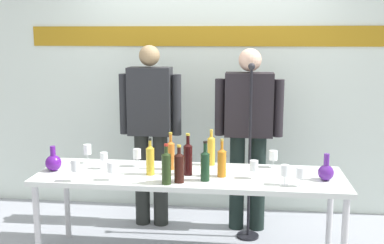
% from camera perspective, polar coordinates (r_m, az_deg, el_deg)
% --- Properties ---
extents(back_wall, '(5.16, 0.11, 3.00)m').
position_cam_1_polar(back_wall, '(4.84, 1.57, 6.75)').
color(back_wall, silver).
rests_on(back_wall, ground).
extents(display_table, '(2.44, 0.71, 0.73)m').
position_cam_1_polar(display_table, '(3.76, -0.27, -7.13)').
color(display_table, silver).
rests_on(display_table, ground).
extents(decanter_blue_left, '(0.13, 0.13, 0.21)m').
position_cam_1_polar(decanter_blue_left, '(3.97, -16.60, -4.72)').
color(decanter_blue_left, '#541783').
rests_on(decanter_blue_left, display_table).
extents(decanter_blue_right, '(0.12, 0.12, 0.21)m').
position_cam_1_polar(decanter_blue_right, '(3.70, 16.07, -5.85)').
color(decanter_blue_right, '#55228A').
rests_on(decanter_blue_right, display_table).
extents(presenter_left, '(0.59, 0.22, 1.73)m').
position_cam_1_polar(presenter_left, '(4.42, -5.10, -0.33)').
color(presenter_left, '#222623').
rests_on(presenter_left, ground).
extents(presenter_right, '(0.63, 0.22, 1.71)m').
position_cam_1_polar(presenter_right, '(4.33, 6.93, -0.65)').
color(presenter_right, black).
rests_on(presenter_right, ground).
extents(wine_bottle_0, '(0.07, 0.07, 0.31)m').
position_cam_1_polar(wine_bottle_0, '(3.46, -3.16, -5.47)').
color(wine_bottle_0, '#213214').
rests_on(wine_bottle_0, display_table).
extents(wine_bottle_1, '(0.07, 0.07, 0.29)m').
position_cam_1_polar(wine_bottle_1, '(3.70, -5.14, -4.54)').
color(wine_bottle_1, gold).
rests_on(wine_bottle_1, display_table).
extents(wine_bottle_2, '(0.07, 0.07, 0.33)m').
position_cam_1_polar(wine_bottle_2, '(3.68, -0.50, -4.37)').
color(wine_bottle_2, black).
rests_on(wine_bottle_2, display_table).
extents(wine_bottle_3, '(0.07, 0.07, 0.31)m').
position_cam_1_polar(wine_bottle_3, '(3.96, 2.36, -3.37)').
color(wine_bottle_3, gold).
rests_on(wine_bottle_3, display_table).
extents(wine_bottle_4, '(0.07, 0.07, 0.30)m').
position_cam_1_polar(wine_bottle_4, '(3.65, 3.67, -4.82)').
color(wine_bottle_4, orange).
rests_on(wine_bottle_4, display_table).
extents(wine_bottle_5, '(0.07, 0.07, 0.31)m').
position_cam_1_polar(wine_bottle_5, '(3.83, -2.62, -3.92)').
color(wine_bottle_5, orange).
rests_on(wine_bottle_5, display_table).
extents(wine_bottle_6, '(0.07, 0.07, 0.31)m').
position_cam_1_polar(wine_bottle_6, '(3.54, 1.62, -5.20)').
color(wine_bottle_6, '#13311B').
rests_on(wine_bottle_6, display_table).
extents(wine_bottle_7, '(0.07, 0.07, 0.29)m').
position_cam_1_polar(wine_bottle_7, '(3.50, -1.59, -5.43)').
color(wine_bottle_7, black).
rests_on(wine_bottle_7, display_table).
extents(wine_glass_left_0, '(0.07, 0.07, 0.17)m').
position_cam_1_polar(wine_glass_left_0, '(4.11, -12.67, -3.33)').
color(wine_glass_left_0, white).
rests_on(wine_glass_left_0, display_table).
extents(wine_glass_left_1, '(0.07, 0.07, 0.15)m').
position_cam_1_polar(wine_glass_left_1, '(3.95, -6.74, -3.94)').
color(wine_glass_left_1, white).
rests_on(wine_glass_left_1, display_table).
extents(wine_glass_left_2, '(0.07, 0.07, 0.17)m').
position_cam_1_polar(wine_glass_left_2, '(3.63, -14.07, -5.22)').
color(wine_glass_left_2, white).
rests_on(wine_glass_left_2, display_table).
extents(wine_glass_left_3, '(0.07, 0.07, 0.14)m').
position_cam_1_polar(wine_glass_left_3, '(3.61, -9.83, -5.52)').
color(wine_glass_left_3, white).
rests_on(wine_glass_left_3, display_table).
extents(wine_glass_left_4, '(0.06, 0.06, 0.14)m').
position_cam_1_polar(wine_glass_left_4, '(3.92, -10.73, -4.21)').
color(wine_glass_left_4, white).
rests_on(wine_glass_left_4, display_table).
extents(wine_glass_right_0, '(0.07, 0.07, 0.14)m').
position_cam_1_polar(wine_glass_right_0, '(3.50, 13.11, -6.12)').
color(wine_glass_right_0, white).
rests_on(wine_glass_right_0, display_table).
extents(wine_glass_right_1, '(0.07, 0.07, 0.14)m').
position_cam_1_polar(wine_glass_right_1, '(3.95, 9.91, -4.07)').
color(wine_glass_right_1, white).
rests_on(wine_glass_right_1, display_table).
extents(wine_glass_right_2, '(0.07, 0.07, 0.14)m').
position_cam_1_polar(wine_glass_right_2, '(3.63, 7.59, -5.34)').
color(wine_glass_right_2, white).
rests_on(wine_glass_right_2, display_table).
extents(wine_glass_right_3, '(0.06, 0.06, 0.15)m').
position_cam_1_polar(wine_glass_right_3, '(3.51, 11.30, -5.88)').
color(wine_glass_right_3, white).
rests_on(wine_glass_right_3, display_table).
extents(microphone_stand, '(0.20, 0.20, 1.59)m').
position_cam_1_polar(microphone_stand, '(4.24, 6.99, -7.15)').
color(microphone_stand, black).
rests_on(microphone_stand, ground).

